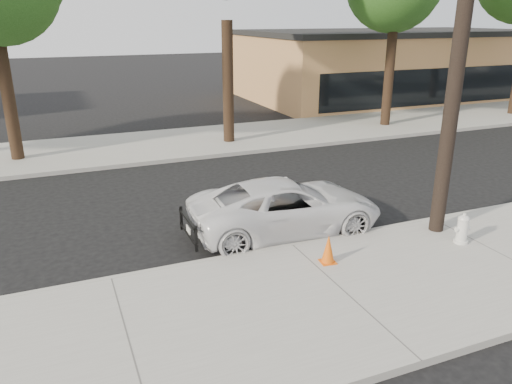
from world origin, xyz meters
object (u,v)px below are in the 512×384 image
utility_pole (461,33)px  police_cruiser (286,206)px  traffic_cone (328,249)px  fire_hydrant (462,229)px

utility_pole → police_cruiser: 5.44m
police_cruiser → traffic_cone: (-0.03, -2.09, -0.21)m
utility_pole → fire_hydrant: (0.01, -0.80, -4.22)m
fire_hydrant → traffic_cone: 3.32m
police_cruiser → fire_hydrant: size_ratio=7.03×
police_cruiser → fire_hydrant: (3.28, -2.41, -0.18)m
utility_pole → police_cruiser: (-3.27, 1.61, -4.04)m
utility_pole → traffic_cone: (-3.29, -0.48, -4.25)m
police_cruiser → traffic_cone: 2.10m
fire_hydrant → traffic_cone: size_ratio=1.09×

